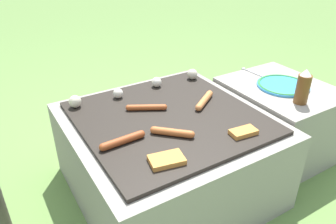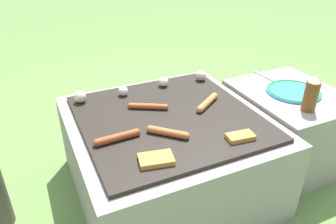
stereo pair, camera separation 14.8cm
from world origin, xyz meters
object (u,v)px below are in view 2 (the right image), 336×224
at_px(sausage_front_center, 148,106).
at_px(fork_utensil, 265,77).
at_px(condiment_bottle, 311,94).
at_px(plate_colorful, 294,91).

distance_m(sausage_front_center, fork_utensil, 0.75).
relative_size(sausage_front_center, condiment_bottle, 0.98).
relative_size(sausage_front_center, plate_colorful, 0.63).
distance_m(plate_colorful, condiment_bottle, 0.20).
bearing_deg(fork_utensil, sausage_front_center, -174.71).
bearing_deg(plate_colorful, condiment_bottle, -113.50).
bearing_deg(fork_utensil, condiment_bottle, -100.29).
height_order(sausage_front_center, condiment_bottle, condiment_bottle).
bearing_deg(sausage_front_center, condiment_bottle, -25.60).
bearing_deg(condiment_bottle, fork_utensil, 79.71).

